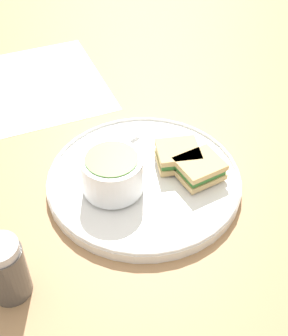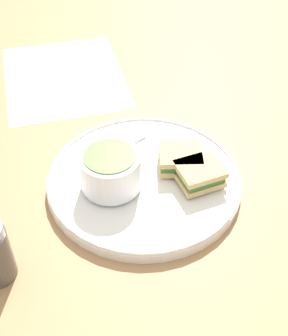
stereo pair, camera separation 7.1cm
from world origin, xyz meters
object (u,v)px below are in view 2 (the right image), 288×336
Objects in this scene: soup_bowl at (111,170)px; spoon at (104,155)px; sandwich_half_near at (200,174)px; sandwich_half_far at (179,157)px.

soup_bowl reaches higher than spoon.
sandwich_half_near reaches higher than spoon.
spoon is 1.41× the size of sandwich_half_far.
soup_bowl is 1.37× the size of sandwich_half_near.
soup_bowl reaches higher than sandwich_half_near.
sandwich_half_near and sandwich_half_far have the same top height.
soup_bowl is 0.13m from sandwich_half_near.
sandwich_half_near is 0.05m from sandwich_half_far.
sandwich_half_far is at bearing 105.55° from sandwich_half_near.
sandwich_half_near is (0.12, -0.11, 0.01)m from spoon.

